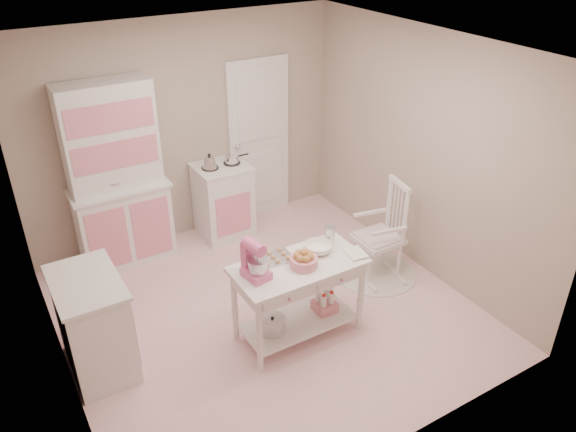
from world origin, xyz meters
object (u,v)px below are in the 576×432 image
Objects in this scene: hutch at (117,177)px; stove at (223,200)px; rocking_chair at (379,230)px; work_table at (298,300)px; base_cabinet at (94,325)px; stand_mixer at (256,261)px; bread_basket at (304,262)px.

stove is (1.20, -0.05, -0.58)m from hutch.
rocking_chair reaches higher than work_table.
stove is 2.46m from base_cabinet.
base_cabinet is 3.00m from rocking_chair.
rocking_chair is at bearing 17.98° from work_table.
work_table is (-1.27, -0.41, -0.15)m from rocking_chair.
base_cabinet is at bearing -141.82° from stove.
hutch reaches higher than stand_mixer.
rocking_chair reaches higher than base_cabinet.
base_cabinet is at bearing 162.59° from work_table.
rocking_chair is at bearing 20.29° from bread_basket.
work_table is at bearing -12.72° from stand_mixer.
work_table is 3.53× the size of stand_mixer.
rocking_chair is at bearing -2.46° from base_cabinet.
hutch is at bearing 115.15° from bread_basket.
stove is 1.96m from rocking_chair.
base_cabinet is 1.50m from stand_mixer.
stove is 1.00× the size of base_cabinet.
work_table is 4.80× the size of bread_basket.
bread_basket reaches higher than work_table.
stove is at bearing 38.18° from base_cabinet.
stand_mixer is at bearing -107.06° from stove.
stove is 2.71× the size of stand_mixer.
bread_basket is (1.01, -2.16, -0.19)m from hutch.
bread_basket is (-0.19, -2.11, 0.39)m from stove.
stove is 0.77× the size of work_table.
stove is at bearing 62.94° from stand_mixer.
bread_basket is (0.44, -0.07, -0.12)m from stand_mixer.
stove is 2.07m from work_table.
stand_mixer reaches higher than work_table.
bread_basket is at bearing -149.06° from rocking_chair.
hutch is 6.12× the size of stand_mixer.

